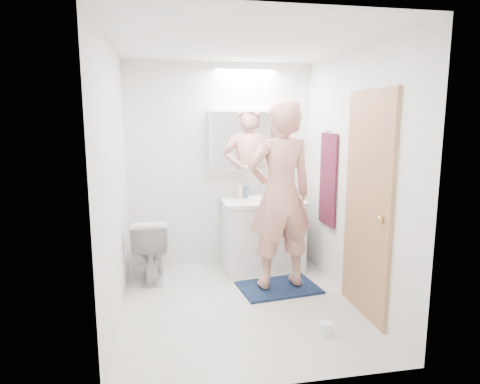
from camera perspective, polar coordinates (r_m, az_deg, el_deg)
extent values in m
plane|color=silver|center=(4.13, -0.04, -15.15)|extent=(2.50, 2.50, 0.00)
plane|color=white|center=(3.80, -0.04, 19.81)|extent=(2.50, 2.50, 0.00)
plane|color=white|center=(5.00, -2.70, 3.61)|extent=(2.50, 0.00, 2.50)
plane|color=white|center=(2.58, 5.13, -2.38)|extent=(2.50, 0.00, 2.50)
plane|color=white|center=(3.74, -16.86, 1.05)|extent=(0.00, 2.50, 2.50)
plane|color=white|center=(4.12, 15.16, 1.93)|extent=(0.00, 2.50, 2.50)
cube|color=white|center=(4.97, 3.13, -5.96)|extent=(0.90, 0.55, 0.78)
cube|color=white|center=(4.87, 3.17, -1.32)|extent=(0.95, 0.58, 0.04)
cylinder|color=white|center=(4.89, 3.09, -0.85)|extent=(0.36, 0.36, 0.03)
cylinder|color=silver|center=(5.07, 2.59, 0.26)|extent=(0.02, 0.02, 0.16)
cube|color=white|center=(4.96, 0.85, 7.04)|extent=(0.88, 0.14, 0.70)
cube|color=silver|center=(4.88, 1.03, 7.00)|extent=(0.84, 0.01, 0.66)
imported|color=silver|center=(4.74, -11.97, -7.50)|extent=(0.42, 0.70, 0.70)
cube|color=#152542|center=(4.50, 5.29, -12.84)|extent=(0.86, 0.65, 0.02)
imported|color=tan|center=(4.22, 5.50, -0.45)|extent=(0.74, 0.54, 1.89)
cube|color=tan|center=(3.84, 17.02, -1.75)|extent=(0.04, 0.80, 2.00)
sphere|color=gold|center=(3.58, 18.63, -3.51)|extent=(0.06, 0.06, 0.06)
cube|color=#161035|center=(4.63, 11.91, 1.65)|extent=(0.02, 0.42, 1.00)
cylinder|color=silver|center=(4.58, 11.99, 8.10)|extent=(0.07, 0.02, 0.02)
imported|color=#C3BA7E|center=(4.94, 0.00, 0.37)|extent=(0.09, 0.09, 0.22)
imported|color=#5078AD|center=(4.99, 0.78, 0.21)|extent=(0.11, 0.11, 0.18)
imported|color=#3942AC|center=(5.06, 4.89, -0.14)|extent=(0.12, 0.12, 0.10)
cylinder|color=white|center=(3.68, 11.61, -17.77)|extent=(0.11, 0.11, 0.10)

